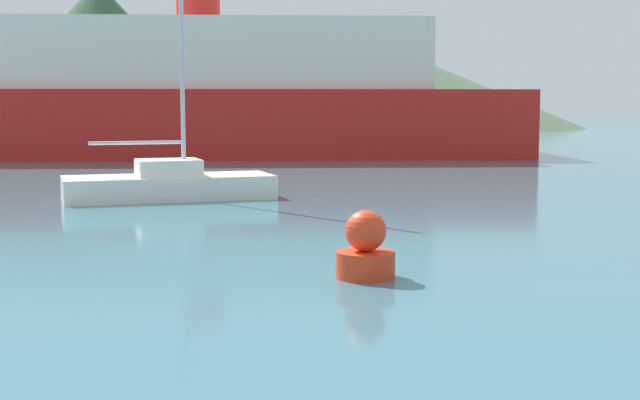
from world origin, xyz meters
TOP-DOWN VIEW (x-y plane):
  - sailboat_inner at (-3.32, 25.60)m, footprint 5.84×3.07m
  - ferry_distant at (-2.63, 45.02)m, footprint 31.46×10.57m
  - buoy_marker at (0.04, 14.23)m, footprint 0.88×0.88m
  - hill_west at (-12.29, 88.06)m, footprint 25.24×25.24m
  - hill_central at (12.94, 93.48)m, footprint 46.70×46.70m

SIDE VIEW (x-z plane):
  - buoy_marker at x=0.04m, z-range -0.09..0.93m
  - sailboat_inner at x=-3.32m, z-range -3.96..4.85m
  - ferry_distant at x=-2.63m, z-range -1.19..6.83m
  - hill_central at x=12.94m, z-range 0.00..9.73m
  - hill_west at x=-12.29m, z-range 0.00..13.84m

